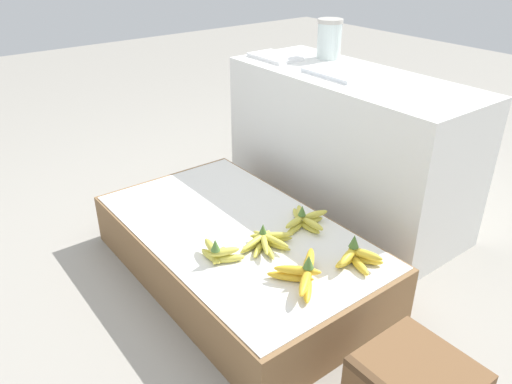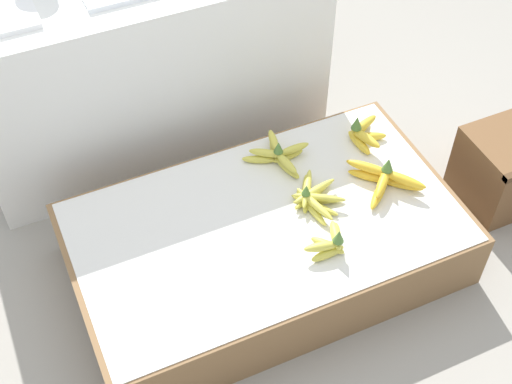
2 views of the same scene
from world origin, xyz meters
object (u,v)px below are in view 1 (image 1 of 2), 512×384
at_px(banana_bunch_front_midright, 219,253).
at_px(banana_bunch_back_right, 357,257).
at_px(glass_jar, 329,39).
at_px(banana_bunch_back_midright, 304,220).
at_px(banana_bunch_middle_midright, 265,241).
at_px(foam_tray_white, 275,57).
at_px(banana_bunch_middle_right, 303,274).

distance_m(banana_bunch_front_midright, banana_bunch_back_right, 0.50).
bearing_deg(banana_bunch_back_right, glass_jar, 141.93).
relative_size(banana_bunch_back_midright, banana_bunch_back_right, 1.27).
height_order(banana_bunch_middle_midright, foam_tray_white, foam_tray_white).
xyz_separation_m(banana_bunch_back_right, foam_tray_white, (-1.07, 0.48, 0.46)).
height_order(banana_bunch_back_midright, glass_jar, glass_jar).
bearing_deg(banana_bunch_back_midright, foam_tray_white, 148.99).
relative_size(banana_bunch_front_midright, glass_jar, 0.85).
xyz_separation_m(banana_bunch_middle_right, foam_tray_white, (-1.02, 0.70, 0.46)).
bearing_deg(banana_bunch_middle_right, glass_jar, 132.76).
bearing_deg(banana_bunch_middle_right, banana_bunch_front_midright, -150.81).
bearing_deg(banana_bunch_middle_midright, banana_bunch_back_right, 32.85).
bearing_deg(foam_tray_white, banana_bunch_front_midright, -49.51).
bearing_deg(banana_bunch_back_right, banana_bunch_middle_midright, -147.15).
xyz_separation_m(banana_bunch_middle_right, banana_bunch_back_right, (0.04, 0.22, -0.00)).
height_order(banana_bunch_front_midright, banana_bunch_back_right, banana_bunch_back_right).
bearing_deg(foam_tray_white, banana_bunch_middle_right, -34.50).
xyz_separation_m(banana_bunch_front_midright, banana_bunch_back_midright, (0.02, 0.41, -0.00)).
bearing_deg(banana_bunch_back_midright, banana_bunch_middle_right, -42.91).
xyz_separation_m(banana_bunch_front_midright, banana_bunch_middle_midright, (0.04, 0.19, -0.01)).
distance_m(banana_bunch_back_right, glass_jar, 1.27).
bearing_deg(glass_jar, banana_bunch_front_midright, -62.29).
xyz_separation_m(banana_bunch_front_midright, banana_bunch_middle_right, (0.29, 0.16, 0.00)).
height_order(banana_bunch_middle_midright, banana_bunch_back_right, banana_bunch_back_right).
height_order(banana_bunch_front_midright, banana_bunch_middle_right, banana_bunch_middle_right).
height_order(banana_bunch_back_right, foam_tray_white, foam_tray_white).
xyz_separation_m(banana_bunch_middle_right, banana_bunch_back_midright, (-0.27, 0.25, -0.01)).
relative_size(banana_bunch_front_midright, banana_bunch_middle_midright, 0.71).
bearing_deg(banana_bunch_middle_midright, banana_bunch_back_midright, 95.03).
relative_size(banana_bunch_middle_right, glass_jar, 1.18).
xyz_separation_m(banana_bunch_back_right, glass_jar, (-0.90, 0.71, 0.55)).
bearing_deg(banana_bunch_back_midright, glass_jar, 130.99).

